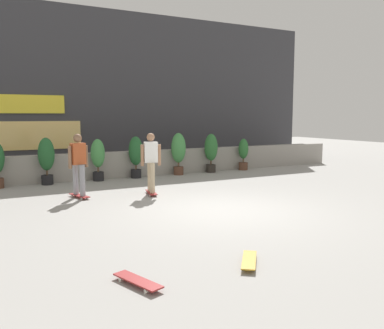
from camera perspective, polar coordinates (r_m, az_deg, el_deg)
ground_plane at (r=9.55m, az=4.23°, el=-6.33°), size 48.00×48.00×0.00m
planter_wall at (r=14.83m, az=-8.14°, el=0.11°), size 18.00×0.40×0.90m
building_backdrop at (r=18.57m, az=-12.53°, el=10.01°), size 20.00×2.08×6.50m
potted_plant_1 at (r=13.62m, az=-19.60°, el=0.93°), size 0.51×0.51×1.48m
potted_plant_2 at (r=13.95m, az=-12.96°, el=1.02°), size 0.46×0.46×1.40m
potted_plant_3 at (r=14.34m, az=-7.83°, el=1.45°), size 0.49×0.49×1.45m
potted_plant_4 at (r=14.98m, az=-1.89°, el=1.97°), size 0.53×0.53×1.54m
potted_plant_5 at (r=15.63m, az=2.67°, el=2.02°), size 0.50×0.50×1.48m
potted_plant_6 at (r=16.46m, az=7.16°, el=1.60°), size 0.39×0.39×1.25m
skater_far_left at (r=11.14m, az=-15.53°, el=0.25°), size 0.54×0.82×1.70m
skater_by_wall_right at (r=11.24m, az=-5.74°, el=0.53°), size 0.55×0.82×1.70m
skateboard_near_camera at (r=5.52m, az=-7.56°, el=-15.74°), size 0.44×0.82×0.08m
skateboard_aside at (r=6.23m, az=7.95°, el=-13.04°), size 0.65×0.75×0.08m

